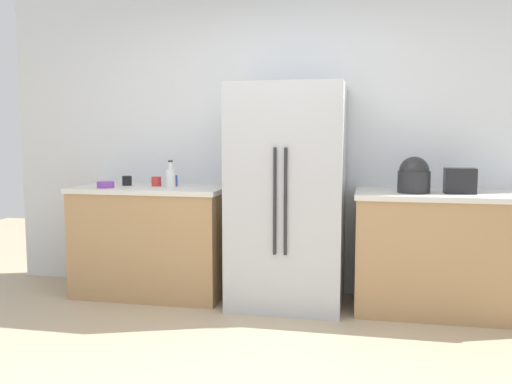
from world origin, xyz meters
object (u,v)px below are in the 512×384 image
object	(u,v)px
toaster	(460,181)
bowl_a	(106,185)
cup_c	(173,181)
cup_a	(127,181)
rice_cooker	(414,176)
bottle_a	(171,177)
cup_b	(156,181)
refrigerator	(288,196)

from	to	relation	value
toaster	bowl_a	bearing A→B (deg)	-177.33
cup_c	bowl_a	bearing A→B (deg)	-153.25
cup_c	cup_a	bearing A→B (deg)	-176.86
rice_cooker	bottle_a	distance (m)	1.97
cup_b	cup_c	distance (m)	0.15
rice_cooker	bottle_a	xyz separation A→B (m)	(-1.97, 0.02, -0.04)
cup_c	bowl_a	world-z (taller)	cup_c
refrigerator	toaster	world-z (taller)	refrigerator
bottle_a	toaster	bearing A→B (deg)	-0.10
cup_c	refrigerator	bearing A→B (deg)	-7.07
refrigerator	cup_c	distance (m)	1.03
refrigerator	cup_b	distance (m)	1.17
bottle_a	cup_c	world-z (taller)	bottle_a
toaster	cup_c	distance (m)	2.33
refrigerator	cup_c	xyz separation A→B (m)	(-1.02, 0.13, 0.10)
cup_b	bowl_a	world-z (taller)	cup_b
refrigerator	cup_b	xyz separation A→B (m)	(-1.16, 0.10, 0.09)
refrigerator	rice_cooker	xyz separation A→B (m)	(0.98, -0.01, 0.18)
toaster	cup_c	xyz separation A→B (m)	(-2.33, 0.12, -0.05)
cup_c	rice_cooker	bearing A→B (deg)	-4.03
toaster	cup_b	size ratio (longest dim) A/B	2.71
refrigerator	rice_cooker	distance (m)	0.99
rice_cooker	cup_c	world-z (taller)	rice_cooker
cup_a	cup_b	distance (m)	0.27
cup_b	rice_cooker	bearing A→B (deg)	-3.02
toaster	rice_cooker	bearing A→B (deg)	-176.99
rice_cooker	cup_b	world-z (taller)	rice_cooker
refrigerator	cup_b	bearing A→B (deg)	175.16
cup_a	bottle_a	bearing A→B (deg)	-12.25
cup_a	bowl_a	size ratio (longest dim) A/B	0.58
cup_b	cup_c	xyz separation A→B (m)	(0.15, 0.03, 0.00)
refrigerator	cup_a	bearing A→B (deg)	175.90
refrigerator	cup_c	bearing A→B (deg)	172.93
bottle_a	cup_b	xyz separation A→B (m)	(-0.17, 0.09, -0.05)
bottle_a	cup_b	distance (m)	0.19
toaster	cup_b	distance (m)	2.48
refrigerator	bowl_a	size ratio (longest dim) A/B	12.46
cup_b	cup_a	bearing A→B (deg)	179.04
toaster	bottle_a	bearing A→B (deg)	179.90
cup_a	bowl_a	world-z (taller)	cup_a
refrigerator	rice_cooker	size ratio (longest dim) A/B	6.39
refrigerator	cup_a	world-z (taller)	refrigerator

